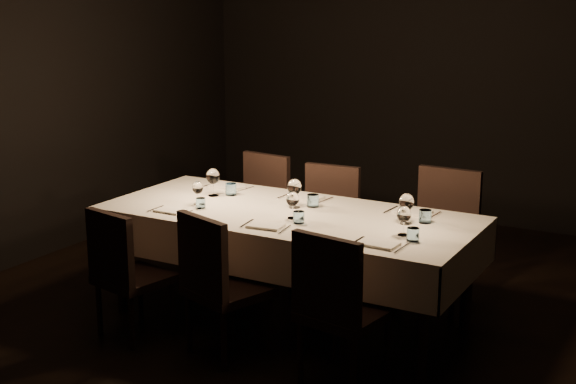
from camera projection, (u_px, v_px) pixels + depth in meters
The scene contains 14 objects.
room at pixel (288, 102), 5.19m from camera, with size 5.01×6.01×3.01m.
dining_table at pixel (288, 223), 5.39m from camera, with size 2.52×1.12×0.76m.
chair_near_left at pixel (124, 268), 5.11m from camera, with size 0.49×0.49×0.87m.
place_setting_near_left at pixel (190, 198), 5.48m from camera, with size 0.29×0.39×0.16m.
chair_near_center at pixel (217, 279), 4.84m from camera, with size 0.56×0.56×0.92m.
place_setting_near_center at pixel (286, 211), 5.12m from camera, with size 0.33×0.40×0.18m.
chair_near_right at pixel (337, 302), 4.47m from camera, with size 0.50×0.50×0.92m.
place_setting_near_right at pixel (399, 228), 4.75m from camera, with size 0.33×0.41×0.18m.
chair_far_left at pixel (259, 206), 6.48m from camera, with size 0.49×0.49×0.93m.
place_setting_far_left at pixel (221, 183), 5.86m from camera, with size 0.38×0.42×0.20m.
chair_far_center at pixel (327, 220), 6.11m from camera, with size 0.47×0.47×0.92m.
place_setting_far_center at pixel (302, 194), 5.54m from camera, with size 0.37×0.42×0.20m.
chair_far_right at pixel (442, 231), 5.74m from camera, with size 0.48×0.48×0.97m.
place_setting_far_right at pixel (413, 209), 5.15m from camera, with size 0.36×0.42×0.20m.
Camera 1 is at (2.54, -4.51, 2.18)m, focal length 50.00 mm.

